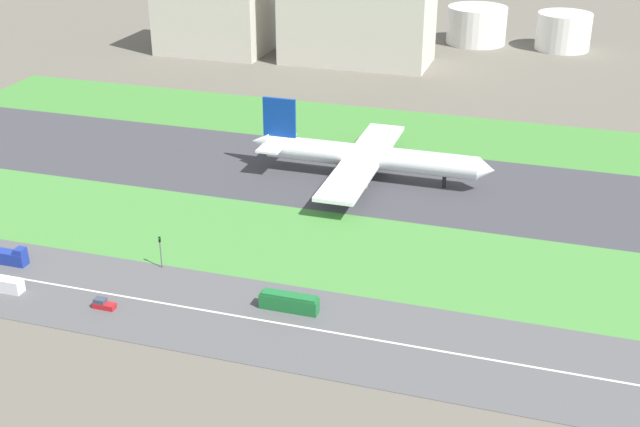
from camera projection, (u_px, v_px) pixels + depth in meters
ground_plane at (356, 177)px, 220.45m from camera, size 800.00×800.00×0.00m
runway at (356, 177)px, 220.43m from camera, size 280.00×46.00×0.10m
grass_median_north at (390, 128)px, 255.85m from camera, size 280.00×36.00×0.10m
grass_median_south at (307, 245)px, 185.00m from camera, size 280.00×36.00×0.10m
highway at (255, 319)px, 157.35m from camera, size 280.00×28.00×0.10m
highway_centerline at (255, 319)px, 157.33m from camera, size 266.00×0.50×0.01m
airliner at (364, 156)px, 217.20m from camera, size 65.00×56.00×19.70m
truck_0 at (9, 257)px, 176.57m from camera, size 8.40×2.50×4.00m
bus_0 at (289, 302)px, 159.52m from camera, size 11.60×2.50×3.50m
truck_1 at (2, 283)px, 166.44m from camera, size 8.40×2.50×4.00m
car_0 at (103, 304)px, 160.58m from camera, size 4.40×1.80×2.00m
traffic_light at (160, 250)px, 173.81m from camera, size 0.36×0.50×7.20m
terminal_building at (215, 7)px, 335.72m from camera, size 42.90×31.00×35.56m
fuel_tank_west at (401, 24)px, 361.39m from camera, size 23.78×23.78×12.23m
fuel_tank_centre at (477, 25)px, 351.91m from camera, size 24.88×24.88×15.36m
fuel_tank_east at (564, 31)px, 342.38m from camera, size 21.96×21.96×14.91m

